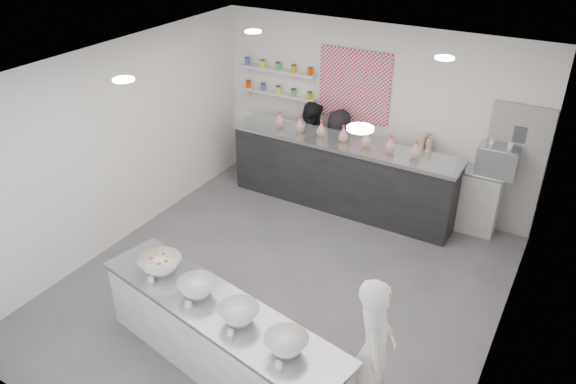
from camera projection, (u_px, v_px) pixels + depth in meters
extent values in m
plane|color=#515156|center=(282.00, 286.00, 7.72)|extent=(6.00, 6.00, 0.00)
plane|color=white|center=(280.00, 73.00, 6.26)|extent=(6.00, 6.00, 0.00)
plane|color=white|center=(373.00, 115.00, 9.27)|extent=(5.50, 0.00, 5.50)
plane|color=white|center=(119.00, 146.00, 8.19)|extent=(0.00, 6.00, 6.00)
plane|color=white|center=(510.00, 254.00, 5.79)|extent=(0.00, 6.00, 6.00)
cube|color=gray|center=(512.00, 171.00, 8.46)|extent=(0.88, 0.04, 2.10)
cube|color=#BE0D37|center=(354.00, 86.00, 9.18)|extent=(1.25, 0.03, 1.20)
cube|color=silver|center=(279.00, 93.00, 9.90)|extent=(1.45, 0.22, 0.04)
cube|color=silver|center=(279.00, 70.00, 9.70)|extent=(1.45, 0.22, 0.04)
cylinder|color=white|center=(124.00, 80.00, 6.12)|extent=(0.24, 0.24, 0.02)
cylinder|color=white|center=(360.00, 128.00, 4.91)|extent=(0.24, 0.24, 0.02)
cylinder|color=white|center=(253.00, 31.00, 8.10)|extent=(0.24, 0.24, 0.02)
cylinder|color=white|center=(445.00, 58.00, 6.88)|extent=(0.24, 0.24, 0.02)
cube|color=#9E9F9A|center=(220.00, 338.00, 6.21)|extent=(3.33, 1.36, 0.88)
cube|color=black|center=(341.00, 175.00, 9.34)|extent=(3.88, 0.77, 1.20)
cube|color=white|center=(334.00, 140.00, 8.72)|extent=(3.82, 0.08, 0.33)
cube|color=#9E9F9A|center=(454.00, 195.00, 8.90)|extent=(1.39, 0.44, 1.03)
cube|color=#93969E|center=(498.00, 161.00, 8.31)|extent=(0.58, 0.40, 0.44)
imported|color=white|center=(374.00, 351.00, 5.50)|extent=(0.57, 0.71, 1.69)
imported|color=black|center=(310.00, 148.00, 9.74)|extent=(0.84, 0.67, 1.66)
imported|color=black|center=(338.00, 155.00, 9.52)|extent=(0.82, 0.57, 1.61)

